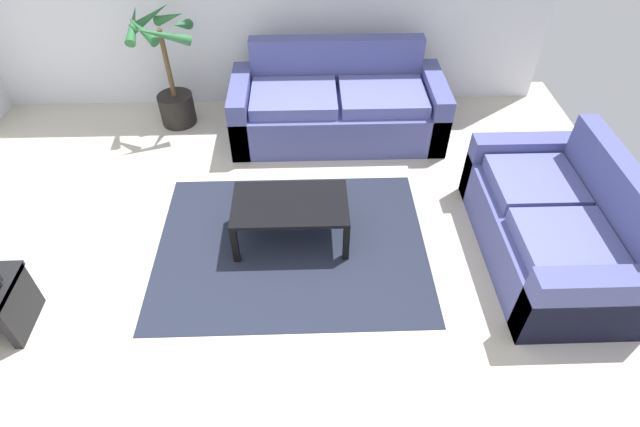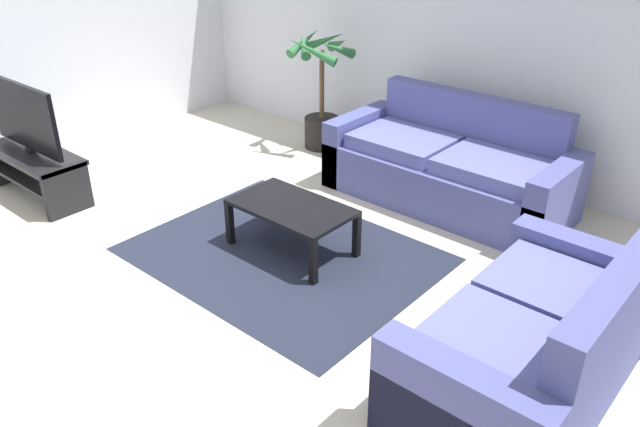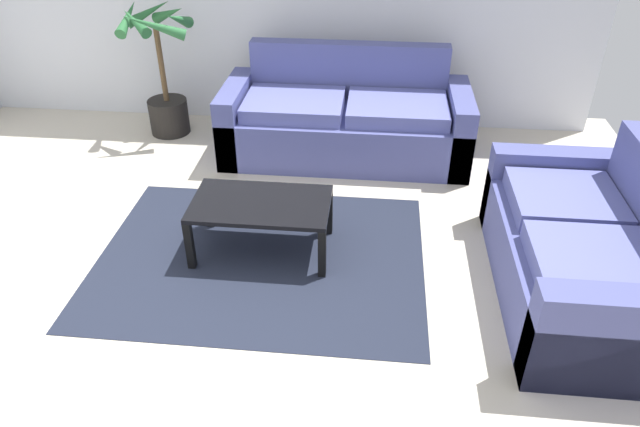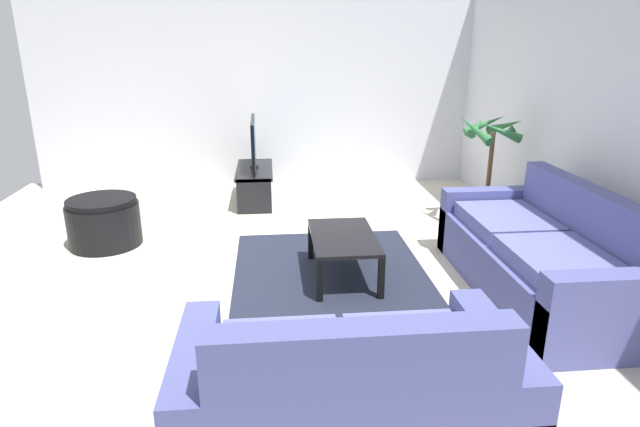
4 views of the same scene
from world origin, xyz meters
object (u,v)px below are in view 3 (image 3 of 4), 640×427
potted_palm (163,82)px  coffee_table (261,209)px  couch_loveseat (585,255)px  couch_main (345,122)px

potted_palm → coffee_table: bearing=-55.0°
couch_loveseat → coffee_table: couch_loveseat is taller
couch_main → coffee_table: 1.59m
couch_loveseat → potted_palm: 3.86m
coffee_table → couch_main: bearing=73.1°
couch_main → coffee_table: couch_main is taller
couch_main → potted_palm: size_ratio=1.73×
coffee_table → potted_palm: 2.18m
couch_main → couch_loveseat: same height
couch_loveseat → potted_palm: potted_palm is taller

